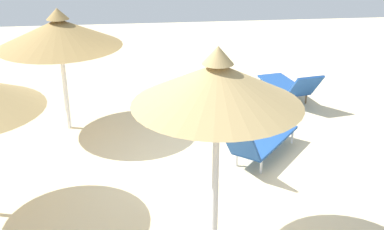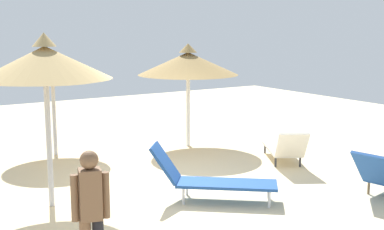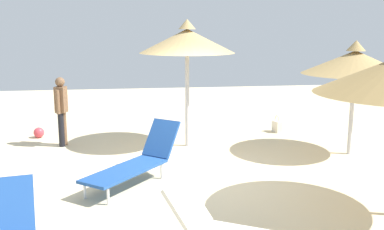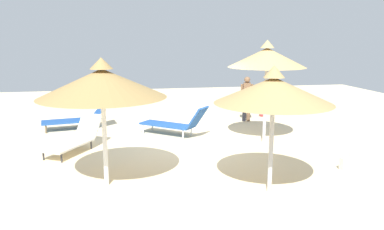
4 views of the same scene
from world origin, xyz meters
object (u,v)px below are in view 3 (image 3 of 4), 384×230
Objects in this scene: lounge_chair_edge at (137,161)px; parasol_umbrella_front at (187,41)px; handbag at (277,126)px; beach_ball at (39,133)px; person_standing_near_left at (61,108)px; parasol_umbrella_far_right at (355,62)px.

parasol_umbrella_front is at bearing -117.12° from lounge_chair_edge.
handbag is 5.99m from beach_ball.
person_standing_near_left is 6.18× the size of beach_ball.
handbag is (-3.67, -3.35, -0.25)m from lounge_chair_edge.
handbag is at bearing -173.46° from person_standing_near_left.
lounge_chair_edge is (1.20, 2.34, -1.97)m from parasol_umbrella_front.
lounge_chair_edge is (4.55, 1.19, -1.56)m from parasol_umbrella_far_right.
person_standing_near_left reaches higher than handbag.
parasol_umbrella_front reaches higher than parasol_umbrella_far_right.
parasol_umbrella_far_right is (-3.35, 1.15, -0.41)m from parasol_umbrella_front.
parasol_umbrella_front is at bearing -18.96° from parasol_umbrella_far_right.
parasol_umbrella_far_right is at bearing -165.40° from lounge_chair_edge.
parasol_umbrella_front reaches higher than person_standing_near_left.
person_standing_near_left is at bearing 6.54° from handbag.
beach_ball is (5.99, -0.25, -0.03)m from handbag.
parasol_umbrella_front reaches higher than handbag.
parasol_umbrella_far_right reaches higher than person_standing_near_left.
parasol_umbrella_far_right is at bearing 160.67° from beach_ball.
parasol_umbrella_front is at bearing 22.22° from handbag.
parasol_umbrella_front is 1.41× the size of lounge_chair_edge.
beach_ball is at bearing -19.33° from parasol_umbrella_far_right.
lounge_chair_edge is at bearing 120.61° from person_standing_near_left.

